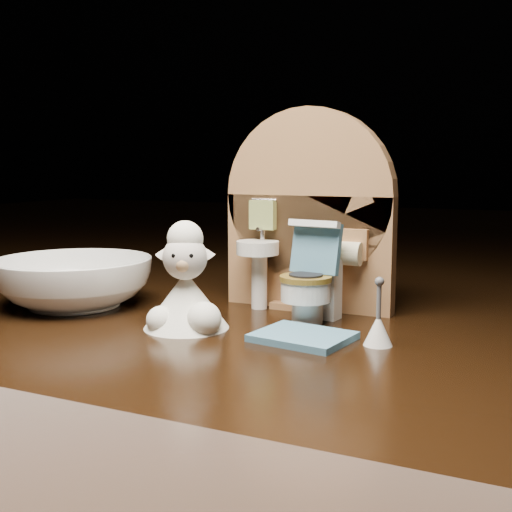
# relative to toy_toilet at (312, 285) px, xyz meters

# --- Properties ---
(backdrop_panel) EXTENTS (0.13, 0.05, 0.15)m
(backdrop_panel) POSITION_rel_toy_toilet_xyz_m (-0.02, 0.04, 0.04)
(backdrop_panel) COLOR #A36F43
(backdrop_panel) RESTS_ON ground
(toy_toilet) EXTENTS (0.04, 0.05, 0.07)m
(toy_toilet) POSITION_rel_toy_toilet_xyz_m (0.00, 0.00, 0.00)
(toy_toilet) COLOR white
(toy_toilet) RESTS_ON ground
(bath_mat) EXTENTS (0.06, 0.05, 0.00)m
(bath_mat) POSITION_rel_toy_toilet_xyz_m (0.01, -0.05, -0.02)
(bath_mat) COLOR teal
(bath_mat) RESTS_ON ground
(toilet_brush) EXTENTS (0.02, 0.02, 0.04)m
(toilet_brush) POSITION_rel_toy_toilet_xyz_m (0.06, -0.04, -0.01)
(toilet_brush) COLOR white
(toilet_brush) RESTS_ON ground
(plush_lamb) EXTENTS (0.06, 0.06, 0.07)m
(plush_lamb) POSITION_rel_toy_toilet_xyz_m (-0.07, -0.05, -0.00)
(plush_lamb) COLOR white
(plush_lamb) RESTS_ON ground
(ceramic_bowl) EXTENTS (0.13, 0.13, 0.04)m
(ceramic_bowl) POSITION_rel_toy_toilet_xyz_m (-0.18, -0.03, -0.01)
(ceramic_bowl) COLOR white
(ceramic_bowl) RESTS_ON ground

